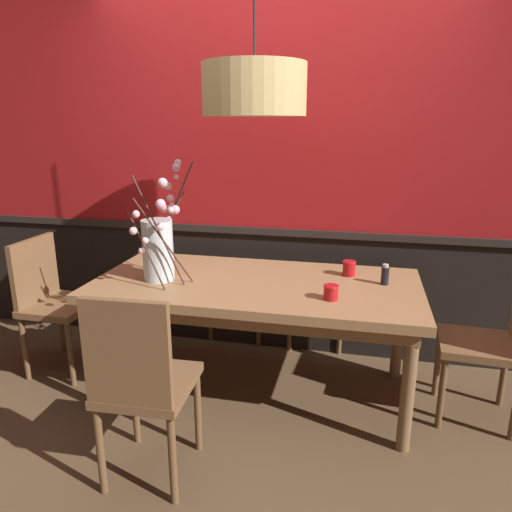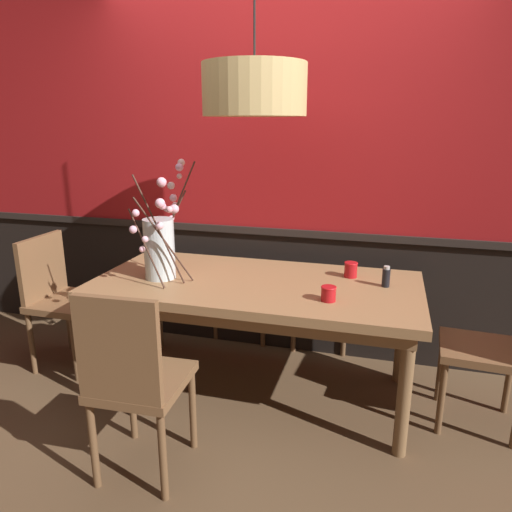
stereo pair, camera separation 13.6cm
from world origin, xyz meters
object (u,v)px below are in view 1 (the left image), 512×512
(dining_table, at_px, (256,294))
(condiment_bottle, at_px, (385,275))
(vase_with_blossoms, at_px, (159,247))
(chair_head_west_end, at_px, (51,297))
(candle_holder_nearer_center, at_px, (349,268))
(chair_far_side_left, at_px, (244,267))
(chair_near_side_left, at_px, (141,380))
(chair_head_east_end, at_px, (496,335))
(candle_holder_nearer_edge, at_px, (331,292))
(pendant_lamp, at_px, (254,90))
(chair_far_side_right, at_px, (317,276))

(dining_table, height_order, condiment_bottle, condiment_bottle)
(vase_with_blossoms, bearing_deg, condiment_bottle, 8.64)
(chair_head_west_end, xyz_separation_m, candle_holder_nearer_center, (1.94, 0.24, 0.26))
(chair_far_side_left, bearing_deg, condiment_bottle, -36.67)
(chair_near_side_left, bearing_deg, vase_with_blossoms, 107.14)
(chair_head_west_end, height_order, chair_head_east_end, chair_head_east_end)
(dining_table, distance_m, condiment_bottle, 0.76)
(dining_table, relative_size, candle_holder_nearer_edge, 23.12)
(candle_holder_nearer_edge, xyz_separation_m, condiment_bottle, (0.29, 0.32, 0.02))
(vase_with_blossoms, bearing_deg, candle_holder_nearer_center, 16.30)
(dining_table, distance_m, candle_holder_nearer_edge, 0.52)
(chair_head_west_end, bearing_deg, condiment_bottle, 3.04)
(chair_head_east_end, distance_m, pendant_lamp, 1.88)
(vase_with_blossoms, height_order, candle_holder_nearer_center, vase_with_blossoms)
(chair_near_side_left, bearing_deg, chair_head_west_end, 141.08)
(dining_table, distance_m, chair_far_side_left, 0.94)
(chair_head_west_end, xyz_separation_m, chair_head_east_end, (2.75, 0.02, -0.00))
(chair_far_side_left, xyz_separation_m, condiment_bottle, (1.04, -0.77, 0.26))
(chair_near_side_left, xyz_separation_m, vase_with_blossoms, (-0.24, 0.79, 0.40))
(dining_table, relative_size, chair_head_west_end, 2.11)
(candle_holder_nearer_center, bearing_deg, condiment_bottle, -30.49)
(candle_holder_nearer_center, height_order, pendant_lamp, pendant_lamp)
(dining_table, xyz_separation_m, chair_near_side_left, (-0.33, -0.88, -0.12))
(candle_holder_nearer_edge, distance_m, pendant_lamp, 1.16)
(candle_holder_nearer_edge, relative_size, condiment_bottle, 0.68)
(candle_holder_nearer_center, relative_size, condiment_bottle, 0.76)
(chair_far_side_left, bearing_deg, chair_head_west_end, -141.31)
(chair_head_east_end, distance_m, chair_near_side_left, 1.90)
(chair_far_side_right, height_order, candle_holder_nearer_center, chair_far_side_right)
(chair_near_side_left, relative_size, candle_holder_nearer_edge, 11.56)
(chair_head_west_end, xyz_separation_m, chair_far_side_right, (1.69, 0.86, -0.00))
(chair_near_side_left, bearing_deg, candle_holder_nearer_center, 52.25)
(dining_table, relative_size, condiment_bottle, 15.66)
(candle_holder_nearer_edge, bearing_deg, pendant_lamp, 154.30)
(candle_holder_nearer_center, bearing_deg, dining_table, -156.50)
(candle_holder_nearer_edge, bearing_deg, chair_head_east_end, 13.80)
(chair_far_side_left, distance_m, candle_holder_nearer_center, 1.08)
(chair_head_east_end, height_order, candle_holder_nearer_edge, chair_head_east_end)
(chair_head_west_end, bearing_deg, dining_table, 0.21)
(vase_with_blossoms, distance_m, candle_holder_nearer_edge, 1.04)
(chair_head_west_end, xyz_separation_m, vase_with_blossoms, (0.84, -0.09, 0.41))
(chair_head_east_end, distance_m, chair_far_side_right, 1.36)
(chair_far_side_right, distance_m, condiment_bottle, 0.91)
(dining_table, distance_m, chair_near_side_left, 0.94)
(dining_table, relative_size, pendant_lamp, 1.99)
(dining_table, bearing_deg, condiment_bottle, 8.35)
(chair_head_west_end, distance_m, chair_head_east_end, 2.75)
(vase_with_blossoms, relative_size, candle_holder_nearer_center, 7.40)
(candle_holder_nearer_edge, xyz_separation_m, pendant_lamp, (-0.47, 0.23, 1.04))
(vase_with_blossoms, height_order, pendant_lamp, pendant_lamp)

